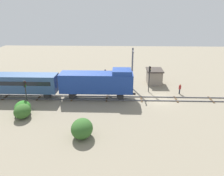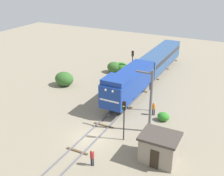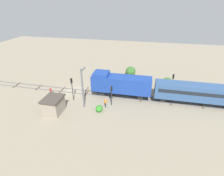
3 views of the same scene
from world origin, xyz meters
The scene contains 15 objects.
ground_plane centered at (0.00, 0.00, 0.00)m, with size 97.26×97.26×0.00m, color gray.
railway_track centered at (0.00, 0.00, 0.07)m, with size 2.40×64.84×0.16m.
locomotive centered at (0.00, 9.48, 2.77)m, with size 2.90×11.60×4.60m.
passenger_car_leading centered at (0.00, 22.82, 2.52)m, with size 2.84×14.00×3.66m.
traffic_signal_near centered at (3.20, 1.19, 3.07)m, with size 0.32×0.34×4.44m.
traffic_signal_mid centered at (3.40, 8.52, 2.63)m, with size 0.32×0.34×3.76m.
traffic_signal_far centered at (-3.60, 19.23, 2.80)m, with size 0.32×0.34×4.02m.
worker_near_track centered at (2.40, -3.80, 1.00)m, with size 0.38×0.38×1.70m.
worker_by_signal centered at (4.20, 7.63, 1.00)m, with size 0.38×0.38×1.70m.
catenary_mast centered at (4.93, 3.96, 3.81)m, with size 1.94×0.28×7.13m.
relay_hut centered at (7.50, -0.34, 1.39)m, with size 3.50×2.90×2.74m.
bush_near centered at (-6.62, 18.66, 0.92)m, with size 2.52×2.07×1.84m, color #335F26.
bush_mid centered at (5.68, 6.89, 0.52)m, with size 1.43×1.17×1.04m, color #2D7D26.
bush_far centered at (-5.52, 19.10, 0.90)m, with size 2.47×2.02×1.80m, color #2F7726.
bush_back centered at (-10.82, 10.22, 1.06)m, with size 2.92×2.39×2.12m, color #305E26.
Camera 1 is at (-31.52, 6.22, 13.62)m, focal length 35.00 mm.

